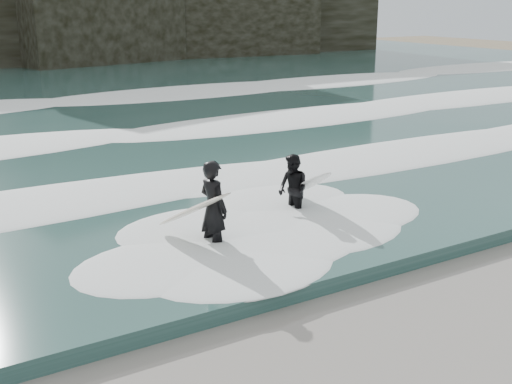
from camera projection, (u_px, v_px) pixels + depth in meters
ground at (466, 383)px, 8.37m from camera, size 120.00×120.00×0.00m
sea at (11, 96)px, 32.07m from camera, size 90.00×52.00×0.30m
foam_near at (177, 188)px, 15.62m from camera, size 60.00×3.20×0.20m
foam_mid at (90, 136)px, 21.35m from camera, size 60.00×4.00×0.24m
foam_far at (28, 100)px, 28.71m from camera, size 60.00×4.80×0.30m
surfer_left at (210, 209)px, 12.27m from camera, size 1.30×1.92×1.90m
surfer_right at (295, 189)px, 14.18m from camera, size 1.10×1.86×1.56m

